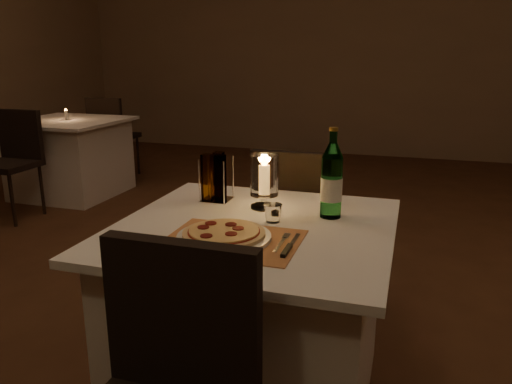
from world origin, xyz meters
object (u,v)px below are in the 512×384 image
(main_table, at_px, (254,314))
(plate, at_px, (224,237))
(chair_far, at_px, (297,216))
(neighbor_table_left, at_px, (70,157))
(pizza, at_px, (224,232))
(tumbler, at_px, (273,213))
(hurricane_candle, at_px, (264,177))
(water_bottle, at_px, (332,182))

(main_table, distance_m, plate, 0.42)
(chair_far, height_order, neighbor_table_left, chair_far)
(chair_far, xyz_separation_m, pizza, (-0.05, -0.89, 0.22))
(pizza, bearing_deg, plate, -6.03)
(chair_far, relative_size, neighbor_table_left, 0.90)
(tumbler, bearing_deg, pizza, -114.41)
(plate, xyz_separation_m, neighbor_table_left, (-2.60, 2.56, -0.38))
(plate, height_order, hurricane_candle, hurricane_candle)
(tumbler, height_order, hurricane_candle, hurricane_candle)
(main_table, xyz_separation_m, neighbor_table_left, (-2.65, 2.38, 0.00))
(main_table, xyz_separation_m, tumbler, (0.06, 0.05, 0.40))
(tumbler, xyz_separation_m, neighbor_table_left, (-2.71, 2.32, -0.40))
(main_table, bearing_deg, water_bottle, 35.44)
(neighbor_table_left, bearing_deg, chair_far, -32.07)
(pizza, xyz_separation_m, neighbor_table_left, (-2.60, 2.56, -0.39))
(plate, distance_m, tumbler, 0.26)
(chair_far, xyz_separation_m, hurricane_candle, (-0.03, -0.50, 0.32))
(main_table, bearing_deg, chair_far, 90.00)
(pizza, relative_size, tumbler, 4.11)
(chair_far, distance_m, neighbor_table_left, 3.14)
(hurricane_candle, bearing_deg, tumbler, -62.76)
(chair_far, distance_m, water_bottle, 0.68)
(plate, height_order, pizza, pizza)
(main_table, relative_size, water_bottle, 2.89)
(main_table, bearing_deg, tumbler, 44.02)
(neighbor_table_left, bearing_deg, water_bottle, -37.13)
(plate, bearing_deg, hurricane_candle, 86.47)
(chair_far, distance_m, hurricane_candle, 0.60)
(main_table, xyz_separation_m, chair_far, (0.00, 0.71, 0.18))
(neighbor_table_left, bearing_deg, main_table, -41.85)
(pizza, distance_m, water_bottle, 0.48)
(water_bottle, bearing_deg, neighbor_table_left, 142.87)
(chair_far, xyz_separation_m, neighbor_table_left, (-2.65, 1.66, -0.18))
(chair_far, distance_m, plate, 0.92)
(pizza, xyz_separation_m, tumbler, (0.11, 0.23, 0.01))
(plate, bearing_deg, neighbor_table_left, 135.52)
(water_bottle, distance_m, neighbor_table_left, 3.68)
(plate, bearing_deg, chair_far, 86.80)
(tumbler, bearing_deg, neighbor_table_left, 139.39)
(main_table, height_order, hurricane_candle, hurricane_candle)
(plate, relative_size, water_bottle, 0.92)
(neighbor_table_left, bearing_deg, tumbler, -40.61)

